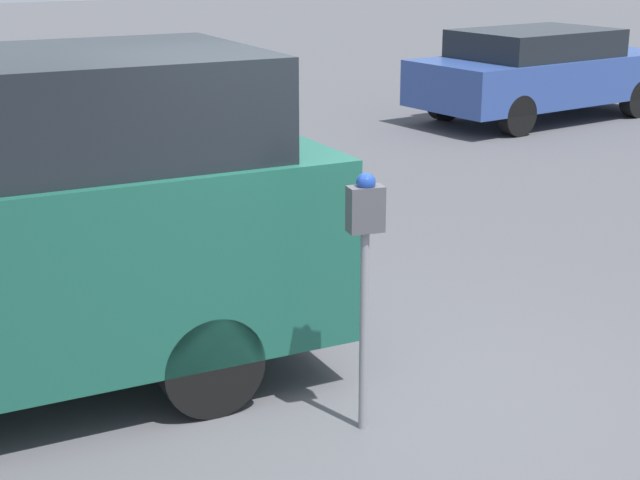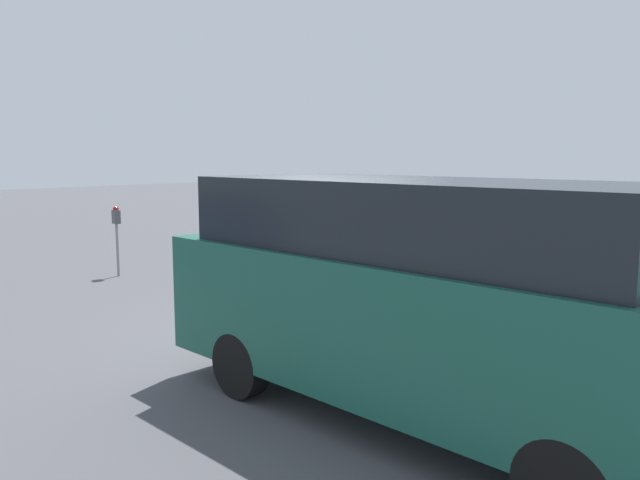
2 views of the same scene
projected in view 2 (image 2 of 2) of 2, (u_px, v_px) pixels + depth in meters
ground_plane at (312, 339)px, 8.01m from camera, size 80.00×80.00×0.00m
parking_meter_near at (341, 249)px, 8.01m from camera, size 0.22×0.15×1.55m
parking_meter_far at (116, 225)px, 12.05m from camera, size 0.22×0.15×1.37m
parked_van at (425, 293)px, 5.42m from camera, size 5.26×2.13×2.13m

